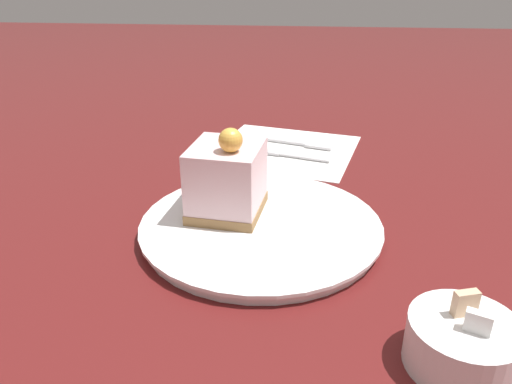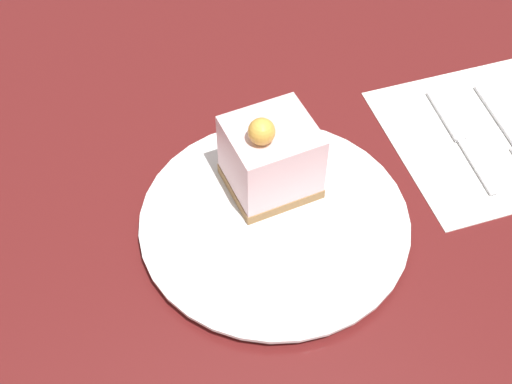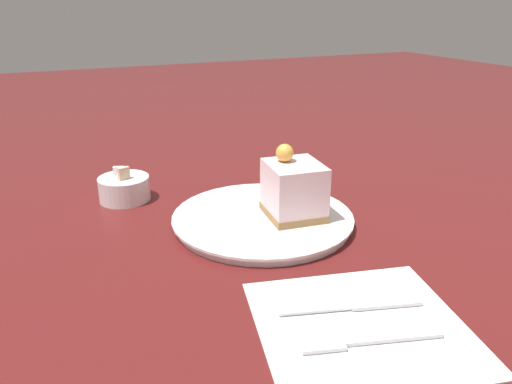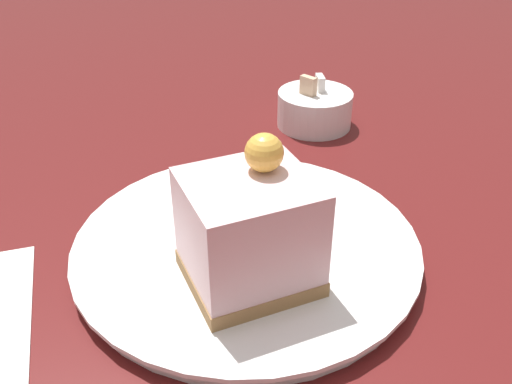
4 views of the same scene
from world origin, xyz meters
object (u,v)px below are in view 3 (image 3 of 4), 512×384
object	(u,v)px
sugar_bowl	(124,188)
cake_slice	(294,189)
plate	(263,219)
fork	(359,341)
knife	(364,306)

from	to	relation	value
sugar_bowl	cake_slice	bearing A→B (deg)	-134.17
plate	cake_slice	distance (m)	0.07
fork	cake_slice	bearing A→B (deg)	1.14
fork	knife	world-z (taller)	same
cake_slice	sugar_bowl	xyz separation A→B (m)	(0.22, 0.22, -0.04)
fork	knife	size ratio (longest dim) A/B	0.91
plate	knife	bearing A→B (deg)	-178.29
cake_slice	sugar_bowl	distance (m)	0.32
cake_slice	knife	world-z (taller)	cake_slice
plate	sugar_bowl	xyz separation A→B (m)	(0.20, 0.18, 0.01)
cake_slice	knife	xyz separation A→B (m)	(-0.24, 0.04, -0.06)
knife	sugar_bowl	distance (m)	0.50
plate	cake_slice	bearing A→B (deg)	-115.91
plate	knife	distance (m)	0.26
cake_slice	fork	world-z (taller)	cake_slice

